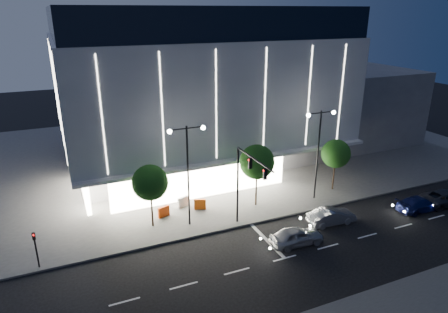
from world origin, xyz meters
TOP-DOWN VIEW (x-y plane):
  - ground at (0.00, 0.00)m, footprint 160.00×160.00m
  - sidewalk_museum at (5.00, 24.00)m, footprint 70.00×40.00m
  - museum at (2.98, 22.31)m, footprint 30.00×25.80m
  - annex_building at (26.00, 24.00)m, footprint 16.00×20.00m
  - traffic_mast at (1.00, 3.34)m, footprint 0.33×5.89m
  - street_lamp_west at (-3.00, 6.00)m, footprint 3.16×0.36m
  - street_lamp_east at (10.00, 6.00)m, footprint 3.16×0.36m
  - ped_signal_far at (-15.00, 4.50)m, footprint 0.22×0.24m
  - tree_left at (-5.97, 7.02)m, footprint 3.02×3.02m
  - tree_mid at (4.03, 7.02)m, footprint 3.25×3.25m
  - tree_right at (13.03, 7.02)m, footprint 2.91×2.91m
  - car_lead at (3.86, -0.21)m, footprint 4.47×2.01m
  - car_second at (8.50, 1.39)m, footprint 4.42×1.77m
  - car_third at (17.59, 0.15)m, footprint 4.68×1.93m
  - car_fourth at (20.99, 0.08)m, footprint 5.20×2.73m
  - barrier_a at (-4.70, 8.21)m, footprint 1.12×0.57m
  - barrier_b at (-2.51, 9.38)m, footprint 1.12×0.59m
  - barrier_c at (-1.20, 8.28)m, footprint 1.12×0.63m

SIDE VIEW (x-z plane):
  - ground at x=0.00m, z-range 0.00..0.00m
  - sidewalk_museum at x=5.00m, z-range 0.00..0.15m
  - barrier_a at x=-4.70m, z-range 0.15..1.15m
  - barrier_b at x=-2.51m, z-range 0.15..1.15m
  - barrier_c at x=-1.20m, z-range 0.15..1.15m
  - car_third at x=17.59m, z-range 0.00..1.36m
  - car_fourth at x=20.99m, z-range 0.00..1.40m
  - car_second at x=8.50m, z-range 0.00..1.43m
  - car_lead at x=3.86m, z-range 0.00..1.49m
  - ped_signal_far at x=-15.00m, z-range 0.39..3.39m
  - tree_right at x=13.03m, z-range 1.13..6.64m
  - tree_left at x=-5.97m, z-range 1.17..6.90m
  - tree_mid at x=4.03m, z-range 1.26..7.41m
  - annex_building at x=26.00m, z-range 0.00..10.00m
  - traffic_mast at x=1.00m, z-range 1.49..8.56m
  - street_lamp_west at x=-3.00m, z-range 1.46..10.46m
  - street_lamp_east at x=10.00m, z-range 1.46..10.46m
  - museum at x=2.98m, z-range 0.27..18.27m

